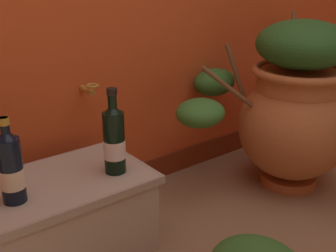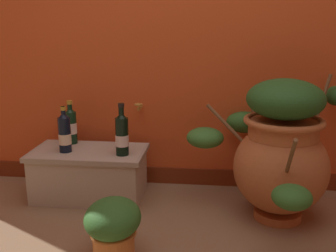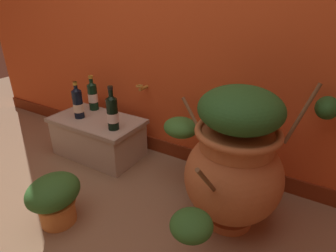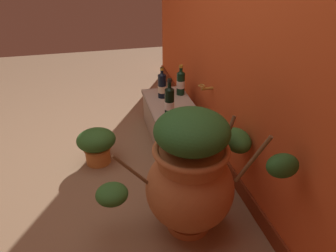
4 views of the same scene
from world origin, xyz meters
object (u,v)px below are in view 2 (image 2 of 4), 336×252
(wine_bottle_left, at_px, (122,133))
(potted_shrub, at_px, (113,226))
(wine_bottle_middle, at_px, (65,132))
(terracotta_urn, at_px, (279,151))
(wine_bottle_right, at_px, (71,125))

(wine_bottle_left, height_order, potted_shrub, wine_bottle_left)
(wine_bottle_left, bearing_deg, wine_bottle_middle, 176.87)
(terracotta_urn, distance_m, wine_bottle_right, 1.36)
(wine_bottle_left, distance_m, potted_shrub, 0.70)
(potted_shrub, bearing_deg, wine_bottle_right, 120.25)
(wine_bottle_right, relative_size, potted_shrub, 0.93)
(wine_bottle_right, bearing_deg, potted_shrub, -59.75)
(wine_bottle_middle, bearing_deg, terracotta_urn, -5.03)
(wine_bottle_right, bearing_deg, wine_bottle_middle, -82.10)
(wine_bottle_left, bearing_deg, potted_shrub, -81.74)
(terracotta_urn, distance_m, wine_bottle_left, 0.93)
(wine_bottle_left, bearing_deg, wine_bottle_right, 152.40)
(terracotta_urn, height_order, wine_bottle_left, terracotta_urn)
(wine_bottle_middle, height_order, wine_bottle_right, same)
(wine_bottle_middle, height_order, potted_shrub, wine_bottle_middle)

